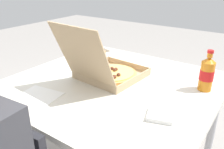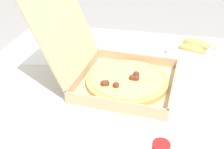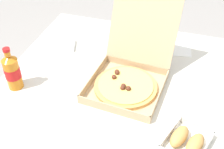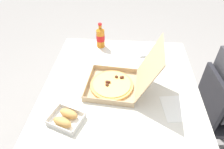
{
  "view_description": "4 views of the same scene",
  "coord_description": "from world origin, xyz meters",
  "px_view_note": "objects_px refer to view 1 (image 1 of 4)",
  "views": [
    {
      "loc": [
        -0.7,
        1.02,
        1.32
      ],
      "look_at": [
        0.02,
        -0.01,
        0.78
      ],
      "focal_mm": 37.61,
      "sensor_mm": 36.0,
      "label": 1
    },
    {
      "loc": [
        -0.83,
        -0.2,
        1.31
      ],
      "look_at": [
        0.07,
        -0.0,
        0.76
      ],
      "focal_mm": 45.87,
      "sensor_mm": 36.0,
      "label": 2
    },
    {
      "loc": [
        0.3,
        -1.07,
        1.69
      ],
      "look_at": [
        -0.02,
        -0.03,
        0.78
      ],
      "focal_mm": 46.6,
      "sensor_mm": 36.0,
      "label": 3
    },
    {
      "loc": [
        1.07,
        0.02,
        1.73
      ],
      "look_at": [
        -0.0,
        -0.07,
        0.8
      ],
      "focal_mm": 32.2,
      "sensor_mm": 36.0,
      "label": 4
    }
  ],
  "objects_px": {
    "paper_menu": "(40,95)",
    "napkin_pile": "(160,115)",
    "cola_bottle": "(207,74)",
    "pizza_box_open": "(107,71)",
    "bread_side_box": "(97,53)"
  },
  "relations": [
    {
      "from": "pizza_box_open",
      "to": "bread_side_box",
      "type": "xyz_separation_m",
      "value": [
        0.31,
        -0.29,
        -0.02
      ]
    },
    {
      "from": "pizza_box_open",
      "to": "cola_bottle",
      "type": "height_order",
      "value": "pizza_box_open"
    },
    {
      "from": "bread_side_box",
      "to": "paper_menu",
      "type": "height_order",
      "value": "bread_side_box"
    },
    {
      "from": "cola_bottle",
      "to": "napkin_pile",
      "type": "xyz_separation_m",
      "value": [
        0.09,
        0.38,
        -0.08
      ]
    },
    {
      "from": "paper_menu",
      "to": "napkin_pile",
      "type": "distance_m",
      "value": 0.62
    },
    {
      "from": "pizza_box_open",
      "to": "paper_menu",
      "type": "bearing_deg",
      "value": 66.28
    },
    {
      "from": "paper_menu",
      "to": "napkin_pile",
      "type": "relative_size",
      "value": 1.91
    },
    {
      "from": "bread_side_box",
      "to": "napkin_pile",
      "type": "bearing_deg",
      "value": 146.68
    },
    {
      "from": "paper_menu",
      "to": "bread_side_box",
      "type": "bearing_deg",
      "value": -85.61
    },
    {
      "from": "bread_side_box",
      "to": "napkin_pile",
      "type": "height_order",
      "value": "bread_side_box"
    },
    {
      "from": "bread_side_box",
      "to": "paper_menu",
      "type": "relative_size",
      "value": 1.09
    },
    {
      "from": "paper_menu",
      "to": "napkin_pile",
      "type": "xyz_separation_m",
      "value": [
        -0.59,
        -0.17,
        0.01
      ]
    },
    {
      "from": "pizza_box_open",
      "to": "napkin_pile",
      "type": "height_order",
      "value": "pizza_box_open"
    },
    {
      "from": "cola_bottle",
      "to": "paper_menu",
      "type": "bearing_deg",
      "value": 39.23
    },
    {
      "from": "napkin_pile",
      "to": "cola_bottle",
      "type": "bearing_deg",
      "value": -102.54
    }
  ]
}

